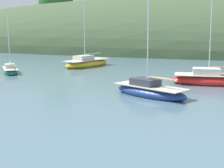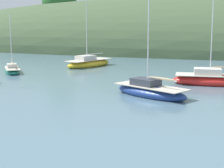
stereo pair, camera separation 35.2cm
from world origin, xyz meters
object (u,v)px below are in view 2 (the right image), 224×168
at_px(sailboat_cream_ketch, 12,70).
at_px(sailboat_white_near, 89,63).
at_px(sailboat_orange_cutter, 150,91).
at_px(sailboat_yellow_far, 214,80).

xyz_separation_m(sailboat_cream_ketch, sailboat_white_near, (6.06, 8.67, 0.12)).
height_order(sailboat_cream_ketch, sailboat_white_near, sailboat_white_near).
relative_size(sailboat_orange_cutter, sailboat_white_near, 1.04).
relative_size(sailboat_orange_cutter, sailboat_cream_ketch, 1.41).
distance_m(sailboat_orange_cutter, sailboat_yellow_far, 8.48).
bearing_deg(sailboat_cream_ketch, sailboat_orange_cutter, -23.45).
bearing_deg(sailboat_yellow_far, sailboat_cream_ketch, 178.16).
xyz_separation_m(sailboat_yellow_far, sailboat_cream_ketch, (-22.77, 0.73, -0.14)).
height_order(sailboat_yellow_far, sailboat_cream_ketch, sailboat_yellow_far).
distance_m(sailboat_cream_ketch, sailboat_white_near, 10.58).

